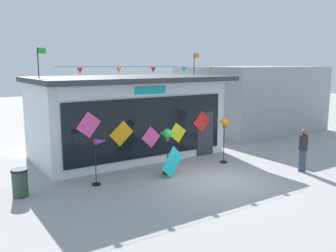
{
  "coord_description": "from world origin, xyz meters",
  "views": [
    {
      "loc": [
        -8.49,
        -9.6,
        4.16
      ],
      "look_at": [
        -0.36,
        2.61,
        1.65
      ],
      "focal_mm": 38.88,
      "sensor_mm": 36.0,
      "label": 1
    }
  ],
  "objects_px": {
    "kite_shop_building": "(128,116)",
    "wind_spinner_left": "(167,138)",
    "wind_spinner_far_left": "(100,151)",
    "person_near_camera": "(303,150)",
    "trash_bin": "(20,183)",
    "display_kite_on_ground": "(172,162)",
    "wind_spinner_center_left": "(224,129)"
  },
  "relations": [
    {
      "from": "wind_spinner_center_left",
      "to": "trash_bin",
      "type": "bearing_deg",
      "value": 176.25
    },
    {
      "from": "kite_shop_building",
      "to": "display_kite_on_ground",
      "type": "distance_m",
      "value": 4.03
    },
    {
      "from": "wind_spinner_left",
      "to": "person_near_camera",
      "type": "bearing_deg",
      "value": -30.08
    },
    {
      "from": "kite_shop_building",
      "to": "person_near_camera",
      "type": "xyz_separation_m",
      "value": [
        4.43,
        -6.11,
        -0.98
      ]
    },
    {
      "from": "wind_spinner_far_left",
      "to": "trash_bin",
      "type": "height_order",
      "value": "wind_spinner_far_left"
    },
    {
      "from": "wind_spinner_far_left",
      "to": "wind_spinner_left",
      "type": "bearing_deg",
      "value": -5.88
    },
    {
      "from": "person_near_camera",
      "to": "wind_spinner_far_left",
      "type": "bearing_deg",
      "value": -69.38
    },
    {
      "from": "kite_shop_building",
      "to": "wind_spinner_left",
      "type": "relative_size",
      "value": 4.85
    },
    {
      "from": "kite_shop_building",
      "to": "trash_bin",
      "type": "bearing_deg",
      "value": -151.38
    },
    {
      "from": "wind_spinner_left",
      "to": "display_kite_on_ground",
      "type": "height_order",
      "value": "wind_spinner_left"
    },
    {
      "from": "person_near_camera",
      "to": "trash_bin",
      "type": "height_order",
      "value": "person_near_camera"
    },
    {
      "from": "kite_shop_building",
      "to": "trash_bin",
      "type": "height_order",
      "value": "kite_shop_building"
    },
    {
      "from": "wind_spinner_left",
      "to": "person_near_camera",
      "type": "distance_m",
      "value": 5.31
    },
    {
      "from": "wind_spinner_left",
      "to": "wind_spinner_center_left",
      "type": "distance_m",
      "value": 2.89
    },
    {
      "from": "person_near_camera",
      "to": "trash_bin",
      "type": "bearing_deg",
      "value": -65.41
    },
    {
      "from": "trash_bin",
      "to": "display_kite_on_ground",
      "type": "xyz_separation_m",
      "value": [
        5.19,
        -0.91,
        0.1
      ]
    },
    {
      "from": "display_kite_on_ground",
      "to": "wind_spinner_left",
      "type": "bearing_deg",
      "value": 86.69
    },
    {
      "from": "kite_shop_building",
      "to": "person_near_camera",
      "type": "distance_m",
      "value": 7.61
    },
    {
      "from": "kite_shop_building",
      "to": "display_kite_on_ground",
      "type": "height_order",
      "value": "kite_shop_building"
    },
    {
      "from": "kite_shop_building",
      "to": "person_near_camera",
      "type": "relative_size",
      "value": 5.08
    },
    {
      "from": "kite_shop_building",
      "to": "wind_spinner_left",
      "type": "height_order",
      "value": "kite_shop_building"
    },
    {
      "from": "kite_shop_building",
      "to": "person_near_camera",
      "type": "bearing_deg",
      "value": -54.05
    },
    {
      "from": "wind_spinner_center_left",
      "to": "display_kite_on_ground",
      "type": "relative_size",
      "value": 1.85
    },
    {
      "from": "wind_spinner_left",
      "to": "trash_bin",
      "type": "bearing_deg",
      "value": 173.98
    },
    {
      "from": "wind_spinner_far_left",
      "to": "wind_spinner_left",
      "type": "relative_size",
      "value": 0.93
    },
    {
      "from": "wind_spinner_left",
      "to": "trash_bin",
      "type": "relative_size",
      "value": 1.94
    },
    {
      "from": "wind_spinner_far_left",
      "to": "wind_spinner_left",
      "type": "xyz_separation_m",
      "value": [
        2.62,
        -0.27,
        0.18
      ]
    },
    {
      "from": "kite_shop_building",
      "to": "wind_spinner_far_left",
      "type": "height_order",
      "value": "kite_shop_building"
    },
    {
      "from": "wind_spinner_far_left",
      "to": "wind_spinner_center_left",
      "type": "bearing_deg",
      "value": -2.61
    },
    {
      "from": "wind_spinner_left",
      "to": "person_near_camera",
      "type": "height_order",
      "value": "wind_spinner_left"
    },
    {
      "from": "wind_spinner_center_left",
      "to": "trash_bin",
      "type": "height_order",
      "value": "wind_spinner_center_left"
    },
    {
      "from": "kite_shop_building",
      "to": "display_kite_on_ground",
      "type": "xyz_separation_m",
      "value": [
        -0.16,
        -3.83,
        -1.27
      ]
    }
  ]
}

